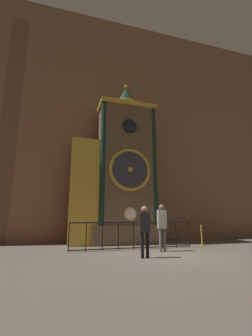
{
  "coord_description": "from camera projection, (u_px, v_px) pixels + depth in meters",
  "views": [
    {
      "loc": [
        -3.7,
        -7.66,
        1.33
      ],
      "look_at": [
        -0.36,
        3.75,
        3.91
      ],
      "focal_mm": 24.0,
      "sensor_mm": 36.0,
      "label": 1
    }
  ],
  "objects": [
    {
      "name": "visitor_near",
      "position": [
        145.0,
        226.0,
        7.55
      ],
      "size": [
        0.38,
        0.29,
        1.68
      ],
      "rotation": [
        0.0,
        0.0,
        -0.23
      ],
      "color": "black",
      "rests_on": "ground_plane"
    },
    {
      "name": "ground_plane",
      "position": [
        165.0,
        255.0,
        7.92
      ],
      "size": [
        28.0,
        28.0,
        0.0
      ],
      "primitive_type": "plane",
      "color": "brown"
    },
    {
      "name": "clock_tower",
      "position": [
        118.0,
        172.0,
        11.98
      ],
      "size": [
        4.74,
        1.83,
        8.9
      ],
      "color": "brown",
      "rests_on": "ground_plane"
    },
    {
      "name": "visitor_far",
      "position": [
        162.0,
        222.0,
        8.97
      ],
      "size": [
        0.37,
        0.27,
        1.81
      ],
      "rotation": [
        0.0,
        0.0,
        -0.15
      ],
      "color": "#58554F",
      "rests_on": "ground_plane"
    },
    {
      "name": "railing_fence",
      "position": [
        134.0,
        234.0,
        9.42
      ],
      "size": [
        5.32,
        0.05,
        1.11
      ],
      "color": "black",
      "rests_on": "ground_plane"
    },
    {
      "name": "stanchion_post",
      "position": [
        202.0,
        239.0,
        10.54
      ],
      "size": [
        0.28,
        0.28,
        0.94
      ],
      "color": "#B28E33",
      "rests_on": "ground_plane"
    },
    {
      "name": "cathedral_back_wall",
      "position": [
        123.0,
        122.0,
        14.37
      ],
      "size": [
        24.0,
        0.32,
        14.57
      ],
      "color": "#846047",
      "rests_on": "ground_plane"
    }
  ]
}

